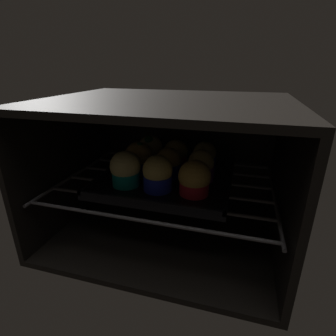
# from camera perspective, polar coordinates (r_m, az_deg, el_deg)

# --- Properties ---
(oven_cavity) EXTENTS (0.59, 0.47, 0.37)m
(oven_cavity) POSITION_cam_1_polar(r_m,az_deg,el_deg) (0.73, 0.68, 0.56)
(oven_cavity) COLOR black
(oven_cavity) RESTS_ON ground
(oven_rack) EXTENTS (0.55, 0.42, 0.01)m
(oven_rack) POSITION_cam_1_polar(r_m,az_deg,el_deg) (0.70, -0.26, -3.23)
(oven_rack) COLOR #4C494C
(oven_rack) RESTS_ON oven_cavity
(baking_tray) EXTENTS (0.33, 0.33, 0.02)m
(baking_tray) POSITION_cam_1_polar(r_m,az_deg,el_deg) (0.71, -0.00, -2.06)
(baking_tray) COLOR black
(baking_tray) RESTS_ON oven_rack
(muffin_row0_col0) EXTENTS (0.07, 0.07, 0.09)m
(muffin_row0_col0) POSITION_cam_1_polar(r_m,az_deg,el_deg) (0.64, -9.25, -0.29)
(muffin_row0_col0) COLOR #0C8C84
(muffin_row0_col0) RESTS_ON baking_tray
(muffin_row0_col1) EXTENTS (0.07, 0.07, 0.09)m
(muffin_row0_col1) POSITION_cam_1_polar(r_m,az_deg,el_deg) (0.61, -2.22, -1.29)
(muffin_row0_col1) COLOR #1928B7
(muffin_row0_col1) RESTS_ON baking_tray
(muffin_row0_col2) EXTENTS (0.07, 0.07, 0.08)m
(muffin_row0_col2) POSITION_cam_1_polar(r_m,az_deg,el_deg) (0.60, 5.79, -2.42)
(muffin_row0_col2) COLOR red
(muffin_row0_col2) RESTS_ON baking_tray
(muffin_row1_col0) EXTENTS (0.07, 0.07, 0.09)m
(muffin_row1_col0) POSITION_cam_1_polar(r_m,az_deg,el_deg) (0.72, -6.40, 2.14)
(muffin_row1_col0) COLOR #1928B7
(muffin_row1_col0) RESTS_ON baking_tray
(muffin_row1_col1) EXTENTS (0.07, 0.07, 0.08)m
(muffin_row1_col1) POSITION_cam_1_polar(r_m,az_deg,el_deg) (0.69, 0.13, 1.02)
(muffin_row1_col1) COLOR #1928B7
(muffin_row1_col1) RESTS_ON baking_tray
(muffin_row1_col2) EXTENTS (0.07, 0.07, 0.08)m
(muffin_row1_col2) POSITION_cam_1_polar(r_m,az_deg,el_deg) (0.67, 7.18, 0.47)
(muffin_row1_col2) COLOR #7A238C
(muffin_row1_col2) RESTS_ON baking_tray
(muffin_row2_col0) EXTENTS (0.07, 0.07, 0.09)m
(muffin_row2_col0) POSITION_cam_1_polar(r_m,az_deg,el_deg) (0.79, -3.88, 3.92)
(muffin_row2_col0) COLOR #7A238C
(muffin_row2_col0) RESTS_ON baking_tray
(muffin_row2_col1) EXTENTS (0.07, 0.07, 0.08)m
(muffin_row2_col1) POSITION_cam_1_polar(r_m,az_deg,el_deg) (0.77, 1.65, 3.03)
(muffin_row2_col1) COLOR red
(muffin_row2_col1) RESTS_ON baking_tray
(muffin_row2_col2) EXTENTS (0.07, 0.07, 0.08)m
(muffin_row2_col2) POSITION_cam_1_polar(r_m,az_deg,el_deg) (0.75, 7.93, 2.56)
(muffin_row2_col2) COLOR #1928B7
(muffin_row2_col2) RESTS_ON baking_tray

